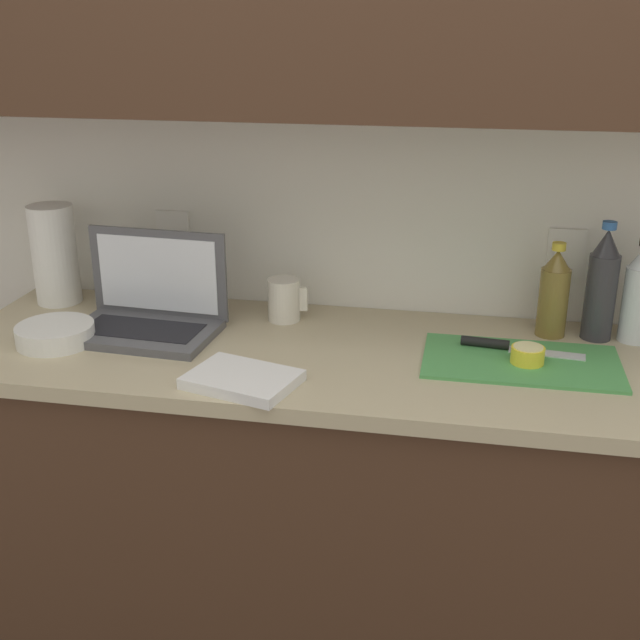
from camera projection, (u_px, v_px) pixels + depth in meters
wall_back at (480, 50)px, 1.78m from camera, size 5.20×0.38×2.60m
counter_unit at (455, 527)px, 1.96m from camera, size 2.39×0.61×0.91m
laptop at (149, 308)px, 1.95m from camera, size 0.36×0.24×0.24m
cutting_board at (521, 362)px, 1.78m from camera, size 0.43×0.25×0.01m
knife at (501, 345)px, 1.84m from camera, size 0.28×0.06×0.02m
lemon_half_cut at (528, 355)px, 1.76m from camera, size 0.07×0.07×0.04m
bottle_green_soda at (639, 295)px, 1.87m from camera, size 0.07×0.07×0.25m
bottle_oil_tall at (602, 286)px, 1.88m from camera, size 0.07×0.07×0.29m
bottle_water_clear at (554, 294)px, 1.91m from camera, size 0.07×0.07×0.23m
measuring_cup at (284, 300)px, 2.02m from camera, size 0.10×0.08×0.11m
bowl_white at (55, 334)px, 1.89m from camera, size 0.18×0.18×0.05m
paper_towel_roll at (55, 254)px, 2.12m from camera, size 0.12×0.12×0.26m
dish_towel at (242, 379)px, 1.68m from camera, size 0.25×0.21×0.02m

